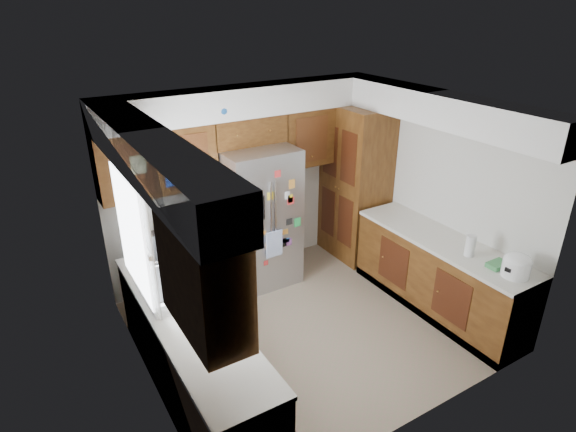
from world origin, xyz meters
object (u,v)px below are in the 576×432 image
at_px(rice_cooker, 517,265).
at_px(fridge, 258,217).
at_px(pantry, 355,184).
at_px(paper_towel, 470,246).

bearing_deg(rice_cooker, fridge, 120.13).
bearing_deg(fridge, pantry, -2.06).
distance_m(rice_cooker, paper_towel, 0.51).
xyz_separation_m(fridge, rice_cooker, (1.50, -2.58, 0.14)).
bearing_deg(paper_towel, fridge, 124.85).
height_order(pantry, rice_cooker, pantry).
distance_m(fridge, paper_towel, 2.53).
height_order(pantry, paper_towel, pantry).
bearing_deg(rice_cooker, paper_towel, 96.29).
height_order(pantry, fridge, pantry).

